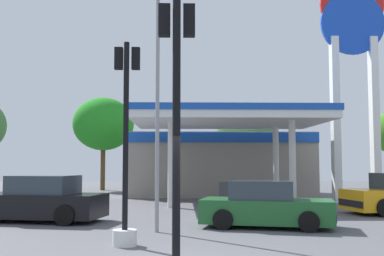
{
  "coord_description": "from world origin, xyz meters",
  "views": [
    {
      "loc": [
        -0.13,
        -8.66,
        2.03
      ],
      "look_at": [
        0.42,
        14.99,
        3.84
      ],
      "focal_mm": 43.66,
      "sensor_mm": 36.0,
      "label": 1
    }
  ],
  "objects_px": {
    "station_pole_sign": "(353,56)",
    "car_3": "(40,201)",
    "traffic_signal_2": "(126,166)",
    "tree_2": "(246,130)",
    "car_2": "(266,206)",
    "corner_streetlamp": "(157,86)",
    "tree_1": "(103,124)",
    "traffic_signal_1": "(176,174)"
  },
  "relations": [
    {
      "from": "car_3",
      "to": "traffic_signal_1",
      "type": "xyz_separation_m",
      "value": [
        4.89,
        -8.67,
        1.12
      ]
    },
    {
      "from": "station_pole_sign",
      "to": "traffic_signal_2",
      "type": "distance_m",
      "value": 18.2
    },
    {
      "from": "car_2",
      "to": "tree_1",
      "type": "relative_size",
      "value": 0.62
    },
    {
      "from": "tree_1",
      "to": "tree_2",
      "type": "distance_m",
      "value": 10.96
    },
    {
      "from": "car_3",
      "to": "corner_streetlamp",
      "type": "xyz_separation_m",
      "value": [
        4.25,
        -2.81,
        3.62
      ]
    },
    {
      "from": "station_pole_sign",
      "to": "tree_1",
      "type": "relative_size",
      "value": 1.77
    },
    {
      "from": "traffic_signal_1",
      "to": "corner_streetlamp",
      "type": "bearing_deg",
      "value": 96.24
    },
    {
      "from": "station_pole_sign",
      "to": "traffic_signal_2",
      "type": "bearing_deg",
      "value": -129.29
    },
    {
      "from": "car_2",
      "to": "traffic_signal_2",
      "type": "xyz_separation_m",
      "value": [
        -4.12,
        -3.21,
        1.31
      ]
    },
    {
      "from": "station_pole_sign",
      "to": "tree_1",
      "type": "bearing_deg",
      "value": 144.7
    },
    {
      "from": "traffic_signal_2",
      "to": "car_3",
      "type": "bearing_deg",
      "value": 126.13
    },
    {
      "from": "traffic_signal_2",
      "to": "tree_2",
      "type": "xyz_separation_m",
      "value": [
        6.25,
        22.98,
        2.57
      ]
    },
    {
      "from": "car_2",
      "to": "traffic_signal_1",
      "type": "relative_size",
      "value": 0.89
    },
    {
      "from": "tree_2",
      "to": "traffic_signal_1",
      "type": "bearing_deg",
      "value": -100.46
    },
    {
      "from": "car_2",
      "to": "tree_2",
      "type": "relative_size",
      "value": 0.67
    },
    {
      "from": "station_pole_sign",
      "to": "traffic_signal_1",
      "type": "height_order",
      "value": "station_pole_sign"
    },
    {
      "from": "station_pole_sign",
      "to": "car_3",
      "type": "relative_size",
      "value": 2.64
    },
    {
      "from": "station_pole_sign",
      "to": "car_3",
      "type": "xyz_separation_m",
      "value": [
        -14.47,
        -8.42,
        -7.2
      ]
    },
    {
      "from": "tree_1",
      "to": "tree_2",
      "type": "height_order",
      "value": "tree_1"
    },
    {
      "from": "car_2",
      "to": "traffic_signal_2",
      "type": "height_order",
      "value": "traffic_signal_2"
    },
    {
      "from": "tree_1",
      "to": "corner_streetlamp",
      "type": "relative_size",
      "value": 0.98
    },
    {
      "from": "car_2",
      "to": "traffic_signal_2",
      "type": "bearing_deg",
      "value": -142.06
    },
    {
      "from": "station_pole_sign",
      "to": "tree_2",
      "type": "height_order",
      "value": "station_pole_sign"
    },
    {
      "from": "car_3",
      "to": "traffic_signal_1",
      "type": "height_order",
      "value": "traffic_signal_1"
    },
    {
      "from": "traffic_signal_2",
      "to": "corner_streetlamp",
      "type": "height_order",
      "value": "corner_streetlamp"
    },
    {
      "from": "tree_1",
      "to": "corner_streetlamp",
      "type": "height_order",
      "value": "corner_streetlamp"
    },
    {
      "from": "traffic_signal_2",
      "to": "tree_2",
      "type": "distance_m",
      "value": 23.96
    },
    {
      "from": "car_2",
      "to": "traffic_signal_2",
      "type": "distance_m",
      "value": 5.38
    },
    {
      "from": "car_2",
      "to": "corner_streetlamp",
      "type": "distance_m",
      "value": 5.16
    },
    {
      "from": "traffic_signal_2",
      "to": "car_2",
      "type": "bearing_deg",
      "value": 37.94
    },
    {
      "from": "car_2",
      "to": "corner_streetlamp",
      "type": "xyz_separation_m",
      "value": [
        -3.44,
        -1.13,
        3.68
      ]
    },
    {
      "from": "traffic_signal_1",
      "to": "traffic_signal_2",
      "type": "height_order",
      "value": "traffic_signal_2"
    },
    {
      "from": "car_3",
      "to": "corner_streetlamp",
      "type": "distance_m",
      "value": 6.25
    },
    {
      "from": "tree_2",
      "to": "corner_streetlamp",
      "type": "xyz_separation_m",
      "value": [
        -5.58,
        -20.9,
        -0.21
      ]
    },
    {
      "from": "station_pole_sign",
      "to": "car_3",
      "type": "height_order",
      "value": "station_pole_sign"
    },
    {
      "from": "car_2",
      "to": "corner_streetlamp",
      "type": "relative_size",
      "value": 0.61
    },
    {
      "from": "traffic_signal_1",
      "to": "tree_2",
      "type": "relative_size",
      "value": 0.75
    },
    {
      "from": "station_pole_sign",
      "to": "corner_streetlamp",
      "type": "height_order",
      "value": "station_pole_sign"
    },
    {
      "from": "station_pole_sign",
      "to": "traffic_signal_2",
      "type": "height_order",
      "value": "station_pole_sign"
    },
    {
      "from": "tree_2",
      "to": "corner_streetlamp",
      "type": "relative_size",
      "value": 0.91
    },
    {
      "from": "tree_1",
      "to": "corner_streetlamp",
      "type": "bearing_deg",
      "value": -76.6
    },
    {
      "from": "traffic_signal_1",
      "to": "tree_2",
      "type": "bearing_deg",
      "value": 79.54
    }
  ]
}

